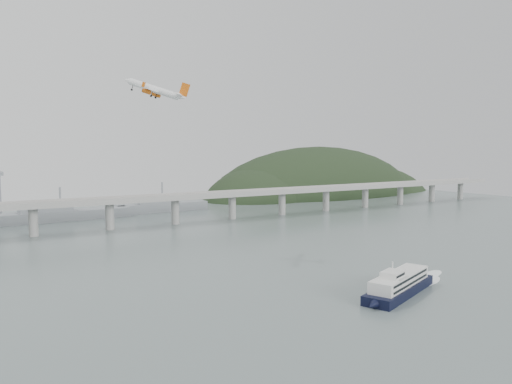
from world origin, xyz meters
TOP-DOWN VIEW (x-y plane):
  - ground at (0.00, 0.00)m, footprint 900.00×900.00m
  - bridge at (-1.15, 200.00)m, footprint 800.00×22.00m
  - headland at (285.18, 331.75)m, footprint 365.00×155.00m
  - ferry at (19.76, -18.88)m, footprint 73.41×32.77m
  - airliner at (-39.11, 85.97)m, footprint 27.84×29.29m

SIDE VIEW (x-z plane):
  - headland at x=285.18m, z-range -97.34..58.66m
  - ground at x=0.00m, z-range 0.00..0.00m
  - ferry at x=19.76m, z-range -3.29..11.10m
  - bridge at x=-1.15m, z-range 5.70..29.60m
  - airliner at x=-39.11m, z-range 79.28..93.01m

